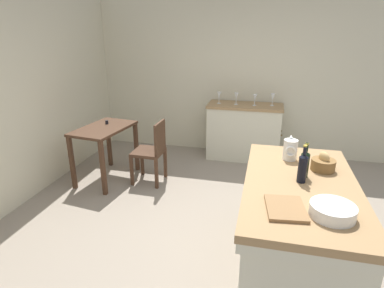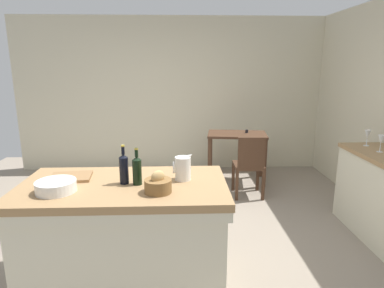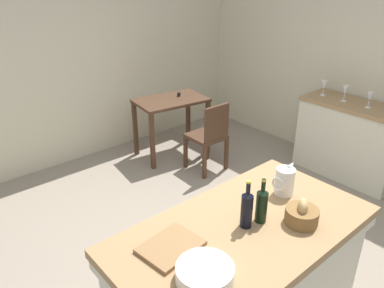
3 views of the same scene
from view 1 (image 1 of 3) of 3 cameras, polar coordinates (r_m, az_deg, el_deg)
name	(u,v)px [view 1 (image 1 of 3)]	position (r m, az deg, el deg)	size (l,w,h in m)	color
ground_plane	(225,238)	(3.50, 5.89, -16.21)	(6.76, 6.76, 0.00)	gray
wall_right	(250,77)	(5.47, 10.19, 11.69)	(0.12, 5.20, 2.60)	beige
island_table	(296,226)	(2.95, 17.93, -13.62)	(1.66, 0.89, 0.89)	#99754C
side_cabinet	(244,132)	(5.33, 9.17, 2.19)	(0.52, 1.20, 0.91)	#99754C
writing_desk	(104,136)	(4.61, -15.28, 1.37)	(0.97, 0.68, 0.83)	#472D1E
wooden_chair	(152,150)	(4.44, -7.09, -1.07)	(0.41, 0.41, 0.88)	#472D1E
pitcher	(290,149)	(3.14, 17.04, -0.93)	(0.17, 0.13, 0.24)	white
wash_bowl	(333,211)	(2.34, 23.67, -10.79)	(0.30, 0.30, 0.08)	white
bread_basket	(323,164)	(3.02, 22.25, -3.28)	(0.20, 0.20, 0.17)	brown
cutting_board	(286,208)	(2.33, 16.26, -10.88)	(0.33, 0.26, 0.02)	olive
wine_bottle_dark	(305,163)	(2.81, 19.36, -3.25)	(0.07, 0.07, 0.30)	black
wine_bottle_amber	(303,167)	(2.70, 19.04, -3.93)	(0.07, 0.07, 0.32)	black
wine_glass_far_left	(273,97)	(5.21, 14.12, 8.04)	(0.07, 0.07, 0.19)	white
wine_glass_left	(255,98)	(5.16, 11.11, 8.04)	(0.07, 0.07, 0.17)	white
wine_glass_middle	(236,97)	(5.17, 7.87, 8.35)	(0.07, 0.07, 0.18)	white
wine_glass_right	(219,96)	(5.22, 4.83, 8.57)	(0.07, 0.07, 0.19)	white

